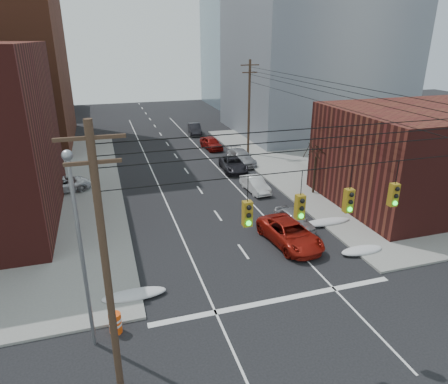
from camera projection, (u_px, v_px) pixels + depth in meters
sidewalk_ne at (415, 157)px, 47.29m from camera, size 40.00×40.00×0.15m
building_office at (315, 43)px, 56.54m from camera, size 22.00×20.00×25.00m
building_glass at (259, 49)px, 80.79m from camera, size 20.00×18.00×22.00m
building_storefront at (429, 156)px, 33.60m from camera, size 16.00×12.00×8.00m
utility_pole_left at (106, 266)px, 14.09m from camera, size 2.20×0.28×11.00m
utility_pole_far at (249, 106)px, 46.37m from camera, size 2.20×0.28×11.00m
traffic_signals at (325, 202)px, 15.93m from camera, size 17.00×0.42×2.02m
street_light at (79, 238)px, 16.58m from camera, size 0.44×0.44×9.32m
bare_tree at (315, 170)px, 35.46m from camera, size 2.09×2.20×4.93m
snow_nw at (134, 295)px, 21.76m from camera, size 3.50×1.08×0.42m
snow_ne at (362, 250)px, 26.27m from camera, size 3.00×1.08×0.42m
snow_east_far at (326, 222)px, 30.28m from camera, size 4.00×1.08×0.42m
red_pickup at (290, 233)px, 27.28m from camera, size 3.22×5.92×1.57m
parked_car_a at (294, 220)px, 29.58m from camera, size 2.01×4.22×1.39m
parked_car_b at (255, 184)px, 36.68m from camera, size 1.71×4.21×1.36m
parked_car_c at (233, 164)px, 42.34m from camera, size 2.80×5.27×1.41m
parked_car_d at (241, 157)px, 44.61m from camera, size 2.39×5.38×1.53m
parked_car_e at (211, 143)px, 50.58m from camera, size 2.32×4.67×1.53m
parked_car_f at (195, 129)px, 58.29m from camera, size 2.21×4.88×1.55m
lot_car_a at (2, 230)px, 27.65m from camera, size 4.28×1.67×1.39m
lot_car_b at (63, 184)px, 36.24m from camera, size 5.39×3.36×1.39m
construction_barrel at (115, 323)px, 19.11m from camera, size 0.80×0.80×1.06m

